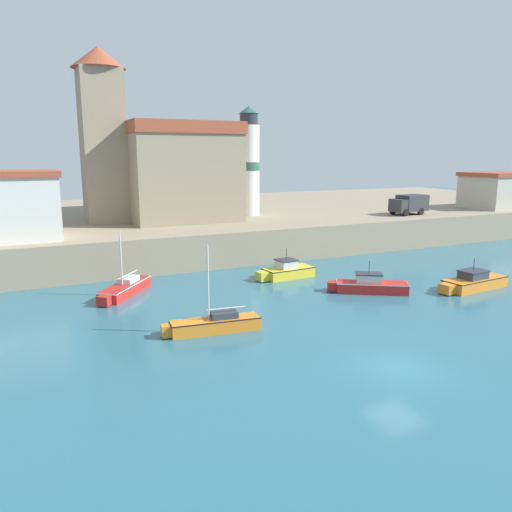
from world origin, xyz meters
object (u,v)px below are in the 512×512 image
sailboat_orange_1 (214,324)px  harbor_shed_near_wharf (8,205)px  motorboat_orange_2 (473,282)px  motorboat_red_3 (369,285)px  lighthouse (249,163)px  motorboat_yellow_0 (286,271)px  church (161,166)px  harbor_shed_far_end (500,190)px  truck_on_quay (409,204)px  sailboat_red_4 (125,288)px

sailboat_orange_1 → harbor_shed_near_wharf: 21.90m
motorboat_orange_2 → motorboat_red_3: (-7.50, 2.55, -0.01)m
lighthouse → sailboat_orange_1: bearing=-118.7°
motorboat_orange_2 → sailboat_orange_1: bearing=-179.2°
motorboat_yellow_0 → sailboat_orange_1: bearing=-136.4°
motorboat_orange_2 → church: church is taller
motorboat_orange_2 → motorboat_yellow_0: bearing=140.3°
church → harbor_shed_far_end: size_ratio=1.95×
church → harbor_shed_far_end: (41.00, -9.49, -3.22)m
motorboat_orange_2 → truck_on_quay: truck_on_quay is taller
harbor_shed_far_end → church: bearing=167.0°
sailboat_orange_1 → sailboat_red_4: sailboat_orange_1 is taller
truck_on_quay → lighthouse: bearing=155.7°
truck_on_quay → motorboat_yellow_0: bearing=-156.7°
harbor_shed_far_end → motorboat_red_3: bearing=-153.8°
harbor_shed_near_wharf → harbor_shed_far_end: 56.00m
lighthouse → harbor_shed_far_end: lighthouse is taller
motorboat_red_3 → truck_on_quay: (17.32, 15.30, 3.79)m
motorboat_yellow_0 → lighthouse: lighthouse is taller
church → lighthouse: size_ratio=1.46×
motorboat_yellow_0 → sailboat_orange_1: 13.44m
sailboat_orange_1 → sailboat_red_4: (-3.00, 9.95, -0.02)m
motorboat_orange_2 → truck_on_quay: size_ratio=1.40×
sailboat_orange_1 → harbor_shed_near_wharf: harbor_shed_near_wharf is taller
sailboat_red_4 → harbor_shed_near_wharf: size_ratio=0.71×
harbor_shed_near_wharf → motorboat_orange_2: bearing=-31.1°
motorboat_yellow_0 → motorboat_orange_2: (10.79, -8.97, -0.01)m
church → harbor_shed_far_end: church is taller
motorboat_orange_2 → lighthouse: lighthouse is taller
motorboat_red_3 → truck_on_quay: truck_on_quay is taller
motorboat_yellow_0 → church: bearing=104.0°
motorboat_yellow_0 → motorboat_red_3: (3.30, -6.41, -0.03)m
motorboat_red_3 → motorboat_orange_2: bearing=-18.8°
motorboat_yellow_0 → harbor_shed_near_wharf: bearing=154.5°
sailboat_red_4 → lighthouse: (16.96, 15.59, 8.33)m
church → harbor_shed_far_end: 42.21m
motorboat_orange_2 → harbor_shed_far_end: harbor_shed_far_end is taller
motorboat_red_3 → lighthouse: size_ratio=0.46×
sailboat_orange_1 → motorboat_yellow_0: bearing=43.6°
motorboat_yellow_0 → harbor_shed_near_wharf: (-19.78, 9.45, 5.29)m
motorboat_orange_2 → harbor_shed_far_end: size_ratio=0.71×
sailboat_red_4 → lighthouse: bearing=42.6°
harbor_shed_far_end → truck_on_quay: harbor_shed_far_end is taller
motorboat_yellow_0 → harbor_shed_far_end: 37.82m
motorboat_orange_2 → sailboat_red_4: size_ratio=1.14×
church → sailboat_red_4: bearing=-113.2°
church → harbor_shed_near_wharf: church is taller
motorboat_yellow_0 → church: size_ratio=0.29×
harbor_shed_near_wharf → truck_on_quay: size_ratio=1.74×
sailboat_orange_1 → truck_on_quay: size_ratio=1.26×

